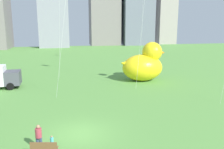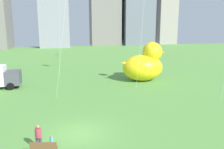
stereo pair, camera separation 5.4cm
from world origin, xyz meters
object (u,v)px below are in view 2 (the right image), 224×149
person_adult (38,136)px  person_child (52,141)px  park_bench (44,148)px  giant_inflatable_duck (144,64)px

person_adult → person_child: 0.92m
park_bench → person_adult: bearing=115.1°
park_bench → giant_inflatable_duck: bearing=55.0°
park_bench → person_child: bearing=57.9°
person_adult → person_child: bearing=-7.7°
park_bench → giant_inflatable_duck: (12.28, 17.57, 1.83)m
person_adult → giant_inflatable_duck: size_ratio=0.26×
park_bench → giant_inflatable_duck: size_ratio=0.26×
park_bench → person_adult: 0.99m
person_adult → person_child: (0.80, -0.11, -0.42)m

